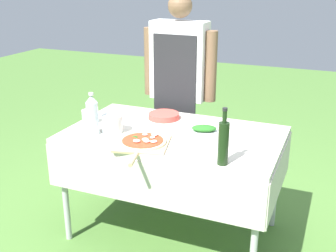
{
  "coord_description": "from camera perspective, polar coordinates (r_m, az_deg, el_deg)",
  "views": [
    {
      "loc": [
        0.96,
        -2.38,
        1.73
      ],
      "look_at": [
        -0.04,
        0.0,
        0.79
      ],
      "focal_mm": 45.0,
      "sensor_mm": 36.0,
      "label": 1
    }
  ],
  "objects": [
    {
      "name": "water_bottle",
      "position": [
        2.72,
        -10.21,
        1.51
      ],
      "size": [
        0.08,
        0.08,
        0.28
      ],
      "color": "silver",
      "rests_on": "prep_table"
    },
    {
      "name": "mixing_tub",
      "position": [
        2.76,
        -7.52,
        0.3
      ],
      "size": [
        0.14,
        0.14,
        0.12
      ],
      "primitive_type": "cylinder",
      "color": "silver",
      "rests_on": "prep_table"
    },
    {
      "name": "sauce_jar",
      "position": [
        2.96,
        -10.69,
        1.16
      ],
      "size": [
        0.09,
        0.09,
        0.09
      ],
      "color": "silver",
      "rests_on": "prep_table"
    },
    {
      "name": "prep_table",
      "position": [
        2.78,
        0.75,
        -2.4
      ],
      "size": [
        1.4,
        0.85,
        0.75
      ],
      "color": "beige",
      "rests_on": "ground"
    },
    {
      "name": "herb_container",
      "position": [
        2.76,
        4.91,
        -0.38
      ],
      "size": [
        0.21,
        0.17,
        0.05
      ],
      "rotation": [
        0.0,
        0.0,
        0.32
      ],
      "color": "silver",
      "rests_on": "prep_table"
    },
    {
      "name": "person_cook",
      "position": [
        3.32,
        1.53,
        6.23
      ],
      "size": [
        0.6,
        0.2,
        1.6
      ],
      "rotation": [
        0.0,
        0.0,
        3.12
      ],
      "color": "#333D56",
      "rests_on": "ground"
    },
    {
      "name": "plate_stack",
      "position": [
        3.01,
        -0.56,
        1.38
      ],
      "size": [
        0.22,
        0.22,
        0.04
      ],
      "color": "#DB4C42",
      "rests_on": "prep_table"
    },
    {
      "name": "oil_bottle",
      "position": [
        2.27,
        7.51,
        -2.19
      ],
      "size": [
        0.06,
        0.06,
        0.32
      ],
      "color": "black",
      "rests_on": "prep_table"
    },
    {
      "name": "ground_plane",
      "position": [
        3.1,
        0.69,
        -14.04
      ],
      "size": [
        12.0,
        12.0,
        0.0
      ],
      "primitive_type": "plane",
      "color": "#517F38"
    },
    {
      "name": "pizza_on_peel",
      "position": [
        2.55,
        -3.46,
        -2.25
      ],
      "size": [
        0.37,
        0.5,
        0.05
      ],
      "rotation": [
        0.0,
        0.0,
        0.24
      ],
      "color": "#D1B27F",
      "rests_on": "prep_table"
    }
  ]
}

